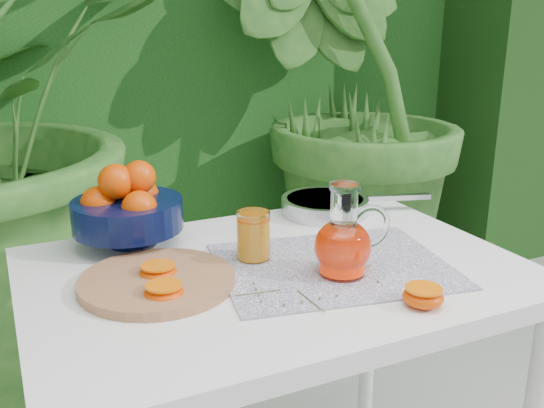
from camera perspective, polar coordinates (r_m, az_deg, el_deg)
name	(u,v)px	position (r m, az deg, el deg)	size (l,w,h in m)	color
hedge_backdrop	(125,26)	(3.11, -13.66, 15.93)	(8.00, 1.65, 2.50)	#184513
potted_plant_right	(341,97)	(2.59, 6.52, 10.00)	(1.84, 1.84, 1.84)	#245E20
white_table	(276,303)	(1.29, 0.38, -9.29)	(1.00, 0.70, 0.75)	white
placemat	(333,266)	(1.26, 5.77, -5.80)	(0.46, 0.36, 0.00)	#0B0D3F
cutting_board	(157,281)	(1.18, -10.76, -7.14)	(0.30, 0.30, 0.02)	#956243
fruit_bowl	(127,208)	(1.38, -13.53, -0.33)	(0.30, 0.30, 0.19)	black
juice_pitcher	(344,243)	(1.19, 6.77, -3.71)	(0.16, 0.12, 0.19)	white
juice_tumbler	(253,237)	(1.27, -1.75, -3.08)	(0.07, 0.07, 0.10)	white
saute_pan	(326,205)	(1.58, 5.12, -0.06)	(0.42, 0.28, 0.04)	#B7B7BB
orange_halves	(246,287)	(1.12, -2.51, -7.81)	(0.51, 0.39, 0.04)	#EB2F02
thyme_sprigs	(310,287)	(1.15, 3.61, -7.81)	(0.31, 0.19, 0.01)	brown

